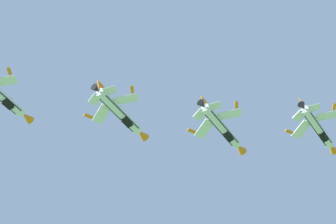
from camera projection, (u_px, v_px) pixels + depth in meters
name	position (u px, v px, depth m)	size (l,w,h in m)	color
fighter_jet_lead	(318.00, 128.00, 128.75)	(10.24, 15.76, 4.38)	white
fighter_jet_left_wing	(222.00, 128.00, 123.12)	(10.23, 15.76, 4.38)	white
fighter_jet_right_wing	(120.00, 113.00, 121.39)	(10.24, 15.76, 4.38)	white
fighter_jet_left_outer	(1.00, 95.00, 120.58)	(10.28, 15.76, 4.39)	white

